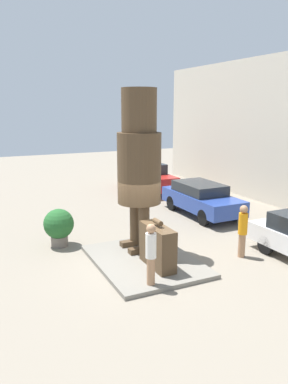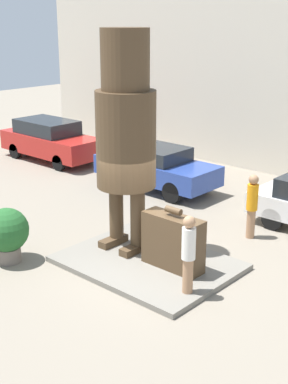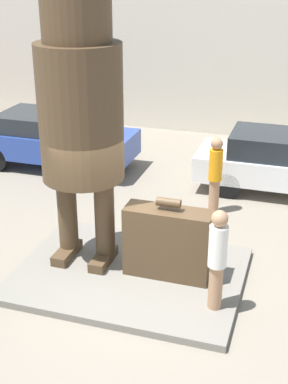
% 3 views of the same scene
% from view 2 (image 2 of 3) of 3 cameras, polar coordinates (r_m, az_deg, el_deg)
% --- Properties ---
extents(ground_plane, '(60.00, 60.00, 0.00)m').
position_cam_2_polar(ground_plane, '(13.04, 0.40, -7.81)').
color(ground_plane, gray).
extents(pedestal, '(4.03, 3.03, 0.13)m').
position_cam_2_polar(pedestal, '(13.01, 0.40, -7.55)').
color(pedestal, slate).
rests_on(pedestal, ground_plane).
extents(statue_figure, '(1.45, 1.45, 5.36)m').
position_cam_2_polar(statue_figure, '(12.76, -1.96, 7.11)').
color(statue_figure, '#4C3823').
rests_on(statue_figure, pedestal).
extents(giant_suitcase, '(1.52, 0.51, 1.49)m').
position_cam_2_polar(giant_suitcase, '(12.40, 3.11, -5.31)').
color(giant_suitcase, '#4C3823').
rests_on(giant_suitcase, pedestal).
extents(tourist, '(0.29, 0.29, 1.73)m').
position_cam_2_polar(tourist, '(11.21, 4.77, -6.32)').
color(tourist, '#A87A56').
rests_on(tourist, pedestal).
extents(parked_car_red, '(4.65, 1.80, 1.67)m').
position_cam_2_polar(parked_car_red, '(22.52, -9.98, 5.52)').
color(parked_car_red, '#B2231E').
rests_on(parked_car_red, ground_plane).
extents(parked_car_blue, '(4.41, 1.81, 1.48)m').
position_cam_2_polar(parked_car_blue, '(18.49, 1.20, 2.81)').
color(parked_car_blue, '#284293').
rests_on(parked_car_blue, ground_plane).
extents(planter_pot, '(1.08, 1.08, 1.37)m').
position_cam_2_polar(planter_pot, '(13.34, -14.42, -4.19)').
color(planter_pot, '#70665B').
rests_on(planter_pot, ground_plane).
extents(worker_hivis, '(0.30, 0.30, 1.78)m').
position_cam_2_polar(worker_hivis, '(14.53, 11.45, -1.22)').
color(worker_hivis, '#A87A56').
rests_on(worker_hivis, ground_plane).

